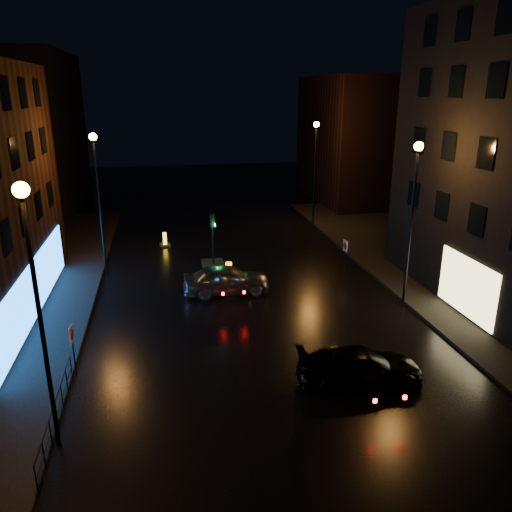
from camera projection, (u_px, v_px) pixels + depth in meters
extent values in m
plane|color=black|center=(285.00, 385.00, 18.94)|extent=(120.00, 120.00, 0.00)
cube|color=black|center=(486.00, 282.00, 28.86)|extent=(12.00, 44.00, 0.15)
cube|color=black|center=(30.00, 131.00, 46.52)|extent=(8.00, 16.00, 14.00)
cube|color=black|center=(355.00, 140.00, 49.54)|extent=(8.00, 14.00, 12.00)
cylinder|color=black|center=(42.00, 332.00, 14.43)|extent=(0.14, 0.14, 8.00)
cylinder|color=black|center=(22.00, 195.00, 13.17)|extent=(0.20, 0.20, 0.25)
sphere|color=orange|center=(21.00, 190.00, 13.12)|extent=(0.44, 0.44, 0.44)
cylinder|color=black|center=(100.00, 209.00, 29.35)|extent=(0.14, 0.14, 8.00)
cylinder|color=black|center=(93.00, 140.00, 28.08)|extent=(0.20, 0.20, 0.25)
sphere|color=orange|center=(93.00, 137.00, 28.04)|extent=(0.44, 0.44, 0.44)
cylinder|color=black|center=(410.00, 232.00, 24.66)|extent=(0.14, 0.14, 8.00)
cylinder|color=black|center=(418.00, 150.00, 23.39)|extent=(0.20, 0.20, 0.25)
sphere|color=orange|center=(419.00, 146.00, 23.35)|extent=(0.44, 0.44, 0.44)
cylinder|color=black|center=(314.00, 178.00, 39.57)|extent=(0.14, 0.14, 8.00)
cylinder|color=black|center=(316.00, 127.00, 38.31)|extent=(0.20, 0.20, 0.25)
sphere|color=orange|center=(316.00, 125.00, 38.26)|extent=(0.44, 0.44, 0.44)
cube|color=black|center=(214.00, 265.00, 31.76)|extent=(1.40, 2.40, 0.12)
cylinder|color=black|center=(213.00, 245.00, 31.34)|extent=(0.12, 0.12, 2.80)
cube|color=black|center=(212.00, 220.00, 30.83)|extent=(0.28, 0.22, 0.90)
cylinder|color=#0CFF59|center=(215.00, 225.00, 30.95)|extent=(0.05, 0.18, 0.18)
cylinder|color=black|center=(55.00, 402.00, 16.29)|extent=(0.05, 6.00, 0.05)
cylinder|color=black|center=(57.00, 414.00, 16.43)|extent=(0.04, 6.00, 0.04)
cylinder|color=black|center=(36.00, 480.00, 13.64)|extent=(0.04, 0.04, 1.00)
cylinder|color=black|center=(57.00, 414.00, 16.43)|extent=(0.04, 0.04, 1.00)
cylinder|color=black|center=(71.00, 367.00, 19.23)|extent=(0.04, 0.04, 1.00)
imported|color=#95989C|center=(226.00, 279.00, 27.32)|extent=(4.70, 1.92, 1.60)
imported|color=black|center=(360.00, 367.00, 18.86)|extent=(4.93, 2.37, 1.38)
cube|color=black|center=(229.00, 280.00, 29.21)|extent=(1.31, 1.57, 0.11)
cube|color=yellow|center=(229.00, 271.00, 29.03)|extent=(0.36, 0.30, 1.12)
cube|color=black|center=(229.00, 271.00, 29.03)|extent=(0.32, 0.14, 0.67)
cube|color=black|center=(165.00, 245.00, 35.95)|extent=(0.83, 1.17, 0.09)
cube|color=yellow|center=(165.00, 239.00, 35.81)|extent=(0.27, 0.19, 0.93)
cube|color=black|center=(165.00, 239.00, 35.81)|extent=(0.28, 0.04, 0.56)
cylinder|color=black|center=(74.00, 351.00, 19.38)|extent=(0.05, 0.05, 2.01)
cube|color=silver|center=(71.00, 334.00, 19.15)|extent=(0.09, 0.50, 0.68)
cylinder|color=#B20C0C|center=(72.00, 334.00, 19.15)|extent=(0.05, 0.40, 0.40)
cylinder|color=black|center=(345.00, 257.00, 30.21)|extent=(0.06, 0.06, 2.03)
cube|color=silver|center=(345.00, 246.00, 29.98)|extent=(0.10, 0.51, 0.69)
cylinder|color=#B20C0C|center=(345.00, 246.00, 29.97)|extent=(0.06, 0.41, 0.41)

